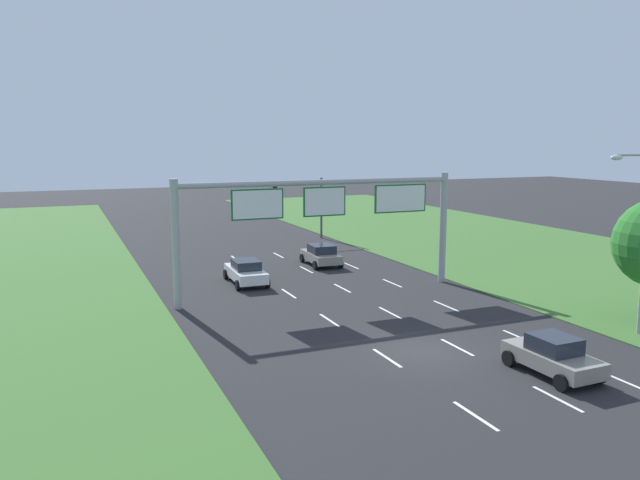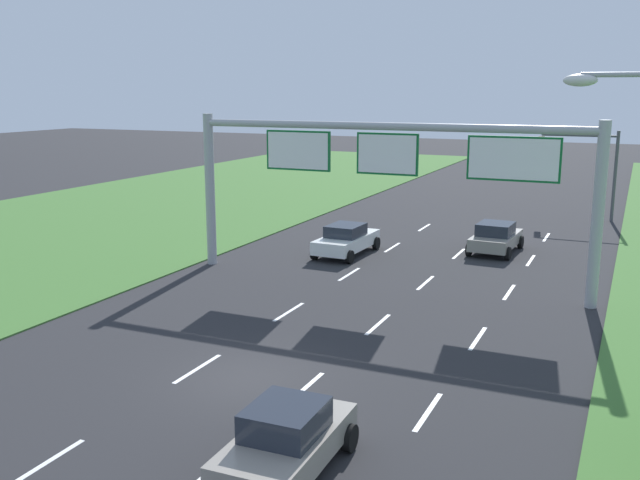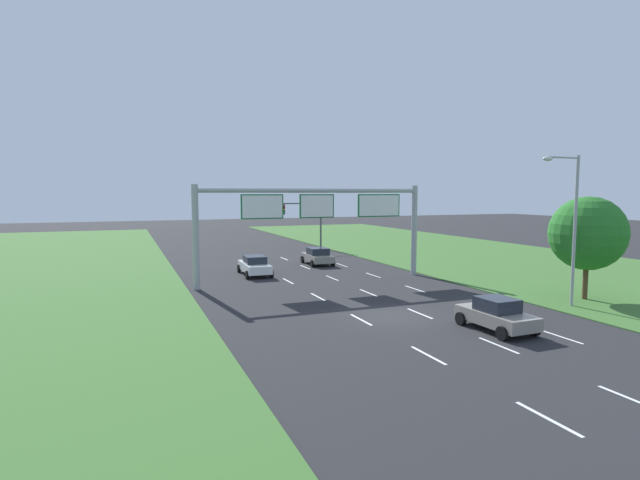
{
  "view_description": "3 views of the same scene",
  "coord_description": "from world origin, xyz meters",
  "views": [
    {
      "loc": [
        -14.01,
        -21.88,
        9.0
      ],
      "look_at": [
        -0.27,
        10.73,
        3.32
      ],
      "focal_mm": 35.0,
      "sensor_mm": 36.0,
      "label": 1
    },
    {
      "loc": [
        9.65,
        -16.55,
        8.09
      ],
      "look_at": [
        -1.37,
        7.98,
        2.37
      ],
      "focal_mm": 40.0,
      "sensor_mm": 36.0,
      "label": 2
    },
    {
      "loc": [
        -12.85,
        -22.33,
        6.43
      ],
      "look_at": [
        -0.55,
        8.68,
        3.27
      ],
      "focal_mm": 28.0,
      "sensor_mm": 36.0,
      "label": 3
    }
  ],
  "objects": [
    {
      "name": "lane_dashes_slip",
      "position": [
        5.25,
        3.0,
        0.0
      ],
      "size": [
        0.14,
        44.4,
        0.01
      ],
      "color": "white",
      "rests_on": "ground_plane"
    },
    {
      "name": "ground_plane",
      "position": [
        0.0,
        0.0,
        0.0
      ],
      "size": [
        200.0,
        200.0,
        0.0
      ],
      "primitive_type": "plane",
      "color": "#262628"
    },
    {
      "name": "lane_dashes_inner_right",
      "position": [
        1.75,
        3.0,
        0.0
      ],
      "size": [
        0.14,
        44.4,
        0.01
      ],
      "color": "white",
      "rests_on": "ground_plane"
    },
    {
      "name": "lane_dashes_inner_left",
      "position": [
        -1.75,
        3.0,
        0.0
      ],
      "size": [
        0.14,
        44.4,
        0.01
      ],
      "color": "white",
      "rests_on": "ground_plane"
    },
    {
      "name": "car_mid_lane",
      "position": [
        3.27,
        -4.11,
        0.76
      ],
      "size": [
        2.13,
        3.94,
        1.55
      ],
      "rotation": [
        0.0,
        0.0,
        0.02
      ],
      "color": "gray",
      "rests_on": "ground_plane"
    },
    {
      "name": "car_lead_silver",
      "position": [
        3.34,
        19.09,
        0.77
      ],
      "size": [
        2.3,
        4.12,
        1.52
      ],
      "rotation": [
        0.0,
        0.0,
        -0.05
      ],
      "color": "gray",
      "rests_on": "ground_plane"
    },
    {
      "name": "sign_gantry",
      "position": [
        0.25,
        11.19,
        4.95
      ],
      "size": [
        17.24,
        0.44,
        7.0
      ],
      "color": "#9EA0A5",
      "rests_on": "ground_plane"
    },
    {
      "name": "car_near_red",
      "position": [
        -3.35,
        15.55,
        0.77
      ],
      "size": [
        2.2,
        4.53,
        1.53
      ],
      "rotation": [
        0.0,
        0.0,
        -0.03
      ],
      "color": "white",
      "rests_on": "ground_plane"
    },
    {
      "name": "traffic_light_mast",
      "position": [
        6.38,
        30.77,
        3.87
      ],
      "size": [
        4.76,
        0.49,
        5.6
      ],
      "color": "#47494F",
      "rests_on": "ground_plane"
    }
  ]
}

